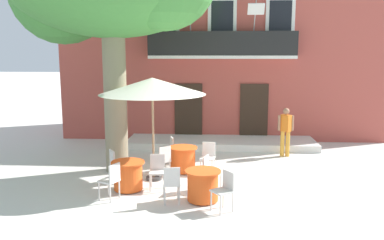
% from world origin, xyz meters
% --- Properties ---
extents(ground_plane, '(120.00, 120.00, 0.00)m').
position_xyz_m(ground_plane, '(0.00, 0.00, 0.00)').
color(ground_plane, silver).
extents(building_facade, '(13.00, 5.09, 7.50)m').
position_xyz_m(building_facade, '(-0.02, 6.99, 3.75)').
color(building_facade, '#B24C42').
rests_on(building_facade, ground).
extents(entrance_step_platform, '(7.08, 1.83, 0.25)m').
position_xyz_m(entrance_step_platform, '(-0.02, 4.09, 0.12)').
color(entrance_step_platform, silver).
rests_on(entrance_step_platform, ground).
extents(cafe_table_near_tree, '(0.86, 0.86, 0.76)m').
position_xyz_m(cafe_table_near_tree, '(-2.45, -1.02, 0.39)').
color(cafe_table_near_tree, '#EA561E').
rests_on(cafe_table_near_tree, ground).
extents(cafe_chair_near_tree_0, '(0.53, 0.53, 0.91)m').
position_xyz_m(cafe_chair_near_tree_0, '(-2.69, -1.74, 0.53)').
color(cafe_chair_near_tree_0, silver).
rests_on(cafe_chair_near_tree_0, ground).
extents(cafe_chair_near_tree_1, '(0.43, 0.43, 0.91)m').
position_xyz_m(cafe_chair_near_tree_1, '(-1.71, -0.89, 0.53)').
color(cafe_chair_near_tree_1, silver).
rests_on(cafe_chair_near_tree_1, ground).
extents(cafe_chair_near_tree_2, '(0.55, 0.55, 0.91)m').
position_xyz_m(cafe_chair_near_tree_2, '(-2.91, -0.43, 0.53)').
color(cafe_chair_near_tree_2, silver).
rests_on(cafe_chair_near_tree_2, ground).
extents(cafe_table_middle, '(0.86, 0.86, 0.76)m').
position_xyz_m(cafe_table_middle, '(-1.18, 0.65, 0.39)').
color(cafe_table_middle, '#EA561E').
rests_on(cafe_table_middle, ground).
extents(cafe_chair_middle_0, '(0.50, 0.50, 0.91)m').
position_xyz_m(cafe_chair_middle_0, '(-1.47, 1.35, 0.53)').
color(cafe_chair_middle_0, silver).
rests_on(cafe_chair_middle_0, ground).
extents(cafe_chair_middle_1, '(0.56, 0.56, 0.91)m').
position_xyz_m(cafe_chair_middle_1, '(-1.69, 0.11, 0.53)').
color(cafe_chair_middle_1, silver).
rests_on(cafe_chair_middle_1, ground).
extents(cafe_chair_middle_2, '(0.46, 0.46, 0.91)m').
position_xyz_m(cafe_chair_middle_2, '(-0.43, 0.60, 0.53)').
color(cafe_chair_middle_2, silver).
rests_on(cafe_chair_middle_2, ground).
extents(cafe_table_front, '(0.86, 0.86, 0.76)m').
position_xyz_m(cafe_table_front, '(-0.50, -1.68, 0.39)').
color(cafe_table_front, '#EA561E').
rests_on(cafe_table_front, ground).
extents(cafe_chair_front_0, '(0.47, 0.47, 0.91)m').
position_xyz_m(cafe_chair_front_0, '(-1.22, -1.89, 0.53)').
color(cafe_chair_front_0, silver).
rests_on(cafe_chair_front_0, ground).
extents(cafe_chair_front_1, '(0.56, 0.56, 0.91)m').
position_xyz_m(cafe_chair_front_1, '(0.01, -2.23, 0.53)').
color(cafe_chair_front_1, silver).
rests_on(cafe_chair_front_1, ground).
extents(cafe_chair_front_2, '(0.50, 0.50, 0.91)m').
position_xyz_m(cafe_chair_front_2, '(-0.35, -0.94, 0.53)').
color(cafe_chair_front_2, silver).
rests_on(cafe_chair_front_2, ground).
extents(cafe_umbrella, '(2.90, 2.90, 2.85)m').
position_xyz_m(cafe_umbrella, '(-1.93, -0.11, 2.61)').
color(cafe_umbrella, '#997A56').
rests_on(cafe_umbrella, ground).
extents(pedestrian_near_entrance, '(0.53, 0.39, 1.67)m').
position_xyz_m(pedestrian_near_entrance, '(2.15, 2.68, 0.94)').
color(pedestrian_near_entrance, gold).
rests_on(pedestrian_near_entrance, ground).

